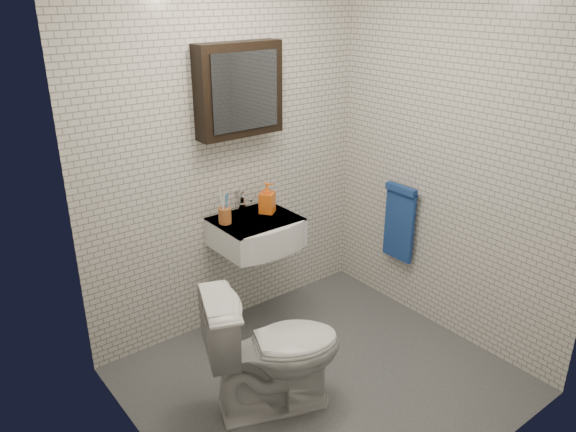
{
  "coord_description": "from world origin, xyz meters",
  "views": [
    {
      "loc": [
        -1.95,
        -2.14,
        2.34
      ],
      "look_at": [
        0.08,
        0.45,
        0.97
      ],
      "focal_mm": 35.0,
      "sensor_mm": 36.0,
      "label": 1
    }
  ],
  "objects": [
    {
      "name": "faucet",
      "position": [
        0.05,
        0.93,
        0.92
      ],
      "size": [
        0.06,
        0.2,
        0.15
      ],
      "color": "silver",
      "rests_on": "washbasin"
    },
    {
      "name": "toilet",
      "position": [
        -0.37,
        0.01,
        0.4
      ],
      "size": [
        0.88,
        0.7,
        0.79
      ],
      "primitive_type": "imported",
      "rotation": [
        0.0,
        0.0,
        1.19
      ],
      "color": "white",
      "rests_on": "ground"
    },
    {
      "name": "ground",
      "position": [
        0.0,
        0.0,
        0.01
      ],
      "size": [
        2.2,
        2.0,
        0.01
      ],
      "primitive_type": "cube",
      "color": "#474B4F",
      "rests_on": "ground"
    },
    {
      "name": "mirror_cabinet",
      "position": [
        0.05,
        0.93,
        1.7
      ],
      "size": [
        0.6,
        0.15,
        0.6
      ],
      "color": "black",
      "rests_on": "room_shell"
    },
    {
      "name": "towel_rail",
      "position": [
        1.04,
        0.35,
        0.72
      ],
      "size": [
        0.09,
        0.3,
        0.58
      ],
      "color": "silver",
      "rests_on": "room_shell"
    },
    {
      "name": "toothbrush_cup",
      "position": [
        -0.16,
        0.84,
        0.91
      ],
      "size": [
        0.09,
        0.09,
        0.24
      ],
      "rotation": [
        0.0,
        0.0,
        0.03
      ],
      "color": "#A55A29",
      "rests_on": "washbasin"
    },
    {
      "name": "soap_bottle",
      "position": [
        0.18,
        0.81,
        0.96
      ],
      "size": [
        0.14,
        0.14,
        0.22
      ],
      "primitive_type": "imported",
      "rotation": [
        0.0,
        0.0,
        0.63
      ],
      "color": "orange",
      "rests_on": "washbasin"
    },
    {
      "name": "washbasin",
      "position": [
        0.05,
        0.73,
        0.76
      ],
      "size": [
        0.55,
        0.5,
        0.2
      ],
      "color": "white",
      "rests_on": "room_shell"
    },
    {
      "name": "room_shell",
      "position": [
        0.0,
        0.0,
        1.47
      ],
      "size": [
        2.22,
        2.02,
        2.51
      ],
      "color": "silver",
      "rests_on": "ground"
    }
  ]
}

